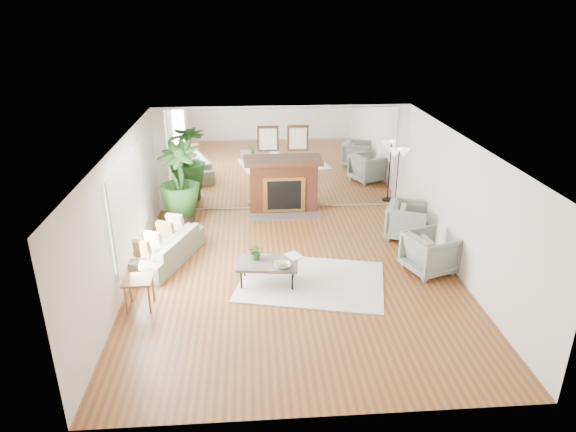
{
  "coord_description": "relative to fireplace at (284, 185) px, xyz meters",
  "views": [
    {
      "loc": [
        -0.76,
        -8.3,
        4.65
      ],
      "look_at": [
        -0.09,
        0.6,
        0.96
      ],
      "focal_mm": 32.0,
      "sensor_mm": 36.0,
      "label": 1
    }
  ],
  "objects": [
    {
      "name": "floor_lamp",
      "position": [
        2.7,
        -0.16,
        0.65
      ],
      "size": [
        0.5,
        0.28,
        1.54
      ],
      "color": "black",
      "rests_on": "ground"
    },
    {
      "name": "fruit_bowl",
      "position": [
        -0.27,
        -3.68,
        -0.2
      ],
      "size": [
        0.3,
        0.3,
        0.07
      ],
      "primitive_type": "imported",
      "rotation": [
        0.0,
        0.0,
        0.06
      ],
      "color": "#96643C",
      "rests_on": "coffee_table"
    },
    {
      "name": "area_rug",
      "position": [
        0.27,
        -3.49,
        -0.65
      ],
      "size": [
        2.92,
        2.37,
        0.03
      ],
      "primitive_type": "cube",
      "rotation": [
        0.0,
        0.0,
        -0.23
      ],
      "color": "silver",
      "rests_on": "ground"
    },
    {
      "name": "ground",
      "position": [
        0.0,
        -3.26,
        -0.66
      ],
      "size": [
        7.0,
        7.0,
        0.0
      ],
      "primitive_type": "plane",
      "color": "brown",
      "rests_on": "ground"
    },
    {
      "name": "armchair_front",
      "position": [
        2.51,
        -3.24,
        -0.28
      ],
      "size": [
        1.07,
        1.05,
        0.77
      ],
      "primitive_type": "imported",
      "rotation": [
        0.0,
        0.0,
        1.91
      ],
      "color": "gray",
      "rests_on": "ground"
    },
    {
      "name": "window_panel",
      "position": [
        -2.96,
        -2.86,
        0.69
      ],
      "size": [
        0.04,
        2.4,
        1.5
      ],
      "primitive_type": "cube",
      "color": "#B2E09E",
      "rests_on": "wall_left"
    },
    {
      "name": "tabletop_plant",
      "position": [
        -0.71,
        -3.35,
        -0.08
      ],
      "size": [
        0.29,
        0.25,
        0.31
      ],
      "primitive_type": "imported",
      "rotation": [
        0.0,
        0.0,
        -0.03
      ],
      "color": "#2B5E22",
      "rests_on": "coffee_table"
    },
    {
      "name": "sofa",
      "position": [
        -2.45,
        -2.47,
        -0.38
      ],
      "size": [
        1.38,
        2.07,
        0.56
      ],
      "primitive_type": "imported",
      "rotation": [
        0.0,
        0.0,
        -1.93
      ],
      "color": "gray",
      "rests_on": "ground"
    },
    {
      "name": "book",
      "position": [
        -0.14,
        -3.35,
        -0.22
      ],
      "size": [
        0.36,
        0.4,
        0.02
      ],
      "primitive_type": "imported",
      "rotation": [
        0.0,
        0.0,
        0.46
      ],
      "color": "#96643C",
      "rests_on": "coffee_table"
    },
    {
      "name": "potted_ficus",
      "position": [
        -2.35,
        -0.63,
        0.37
      ],
      "size": [
        1.14,
        1.14,
        1.92
      ],
      "color": "black",
      "rests_on": "ground"
    },
    {
      "name": "wall_left",
      "position": [
        -2.99,
        -3.26,
        0.59
      ],
      "size": [
        0.02,
        7.0,
        2.5
      ],
      "primitive_type": "cube",
      "color": "silver",
      "rests_on": "ground"
    },
    {
      "name": "fireplace",
      "position": [
        0.0,
        0.0,
        0.0
      ],
      "size": [
        1.85,
        0.83,
        2.05
      ],
      "color": "brown",
      "rests_on": "ground"
    },
    {
      "name": "side_table",
      "position": [
        -2.65,
        -4.1,
        -0.21
      ],
      "size": [
        0.47,
        0.47,
        0.53
      ],
      "rotation": [
        0.0,
        0.0,
        0.01
      ],
      "color": "#96643C",
      "rests_on": "ground"
    },
    {
      "name": "wall_back",
      "position": [
        0.0,
        0.23,
        0.59
      ],
      "size": [
        6.0,
        0.02,
        2.5
      ],
      "primitive_type": "cube",
      "color": "silver",
      "rests_on": "ground"
    },
    {
      "name": "mirror_panel",
      "position": [
        0.0,
        0.21,
        0.59
      ],
      "size": [
        5.4,
        0.04,
        2.4
      ],
      "primitive_type": "cube",
      "color": "silver",
      "rests_on": "wall_back"
    },
    {
      "name": "wall_right",
      "position": [
        2.99,
        -3.26,
        0.59
      ],
      "size": [
        0.02,
        7.0,
        2.5
      ],
      "primitive_type": "cube",
      "color": "silver",
      "rests_on": "ground"
    },
    {
      "name": "coffee_table",
      "position": [
        -0.52,
        -3.49,
        -0.27
      ],
      "size": [
        1.14,
        0.75,
        0.43
      ],
      "rotation": [
        0.0,
        0.0,
        -0.12
      ],
      "color": "#5F544B",
      "rests_on": "ground"
    },
    {
      "name": "armchair_back",
      "position": [
        2.53,
        -1.73,
        -0.27
      ],
      "size": [
        1.12,
        1.11,
        0.78
      ],
      "primitive_type": "imported",
      "rotation": [
        0.0,
        0.0,
        1.15
      ],
      "color": "gray",
      "rests_on": "ground"
    }
  ]
}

